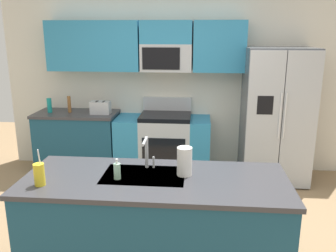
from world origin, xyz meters
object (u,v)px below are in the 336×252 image
sink_faucet (147,150)px  pepper_mill (69,104)px  toaster (101,108)px  bottle_teal (49,105)px  drink_cup_yellow (39,174)px  paper_towel_roll (185,161)px  soap_dispenser (117,171)px  refrigerator (276,116)px  range_oven (163,144)px

sink_faucet → pepper_mill: bearing=124.9°
toaster → bottle_teal: size_ratio=1.32×
drink_cup_yellow → paper_towel_roll: (1.11, 0.30, 0.03)m
soap_dispenser → paper_towel_roll: size_ratio=0.71×
sink_faucet → paper_towel_roll: 0.35m
soap_dispenser → paper_towel_roll: (0.54, 0.13, 0.05)m
drink_cup_yellow → paper_towel_roll: size_ratio=1.23×
bottle_teal → drink_cup_yellow: (0.97, -2.46, -0.02)m
pepper_mill → drink_cup_yellow: drink_cup_yellow is taller
sink_faucet → toaster: bearing=115.7°
soap_dispenser → pepper_mill: bearing=118.3°
paper_towel_roll → refrigerator: bearing=61.2°
range_oven → refrigerator: (1.57, -0.07, 0.48)m
range_oven → bottle_teal: size_ratio=6.41×
bottle_teal → paper_towel_roll: 2.99m
paper_towel_roll → sink_faucet: bearing=161.5°
drink_cup_yellow → soap_dispenser: bearing=17.1°
bottle_teal → paper_towel_roll: size_ratio=0.88×
range_oven → pepper_mill: size_ratio=5.68×
bottle_teal → sink_faucet: 2.69m
sink_faucet → drink_cup_yellow: (-0.78, -0.41, -0.08)m
soap_dispenser → toaster: bearing=108.7°
toaster → soap_dispenser: size_ratio=1.65×
pepper_mill → paper_towel_roll: bearing=-50.9°
sink_faucet → range_oven: bearing=92.1°
pepper_mill → bottle_teal: (-0.29, -0.04, -0.01)m
bottle_teal → soap_dispenser: bearing=-56.1°
range_oven → toaster: bearing=-176.7°
bottle_teal → sink_faucet: size_ratio=0.75×
sink_faucet → paper_towel_roll: sink_faucet is taller
drink_cup_yellow → pepper_mill: bearing=105.2°
range_oven → drink_cup_yellow: size_ratio=4.60×
pepper_mill → sink_faucet: bearing=-55.1°
pepper_mill → soap_dispenser: pepper_mill is taller
pepper_mill → bottle_teal: pepper_mill is taller
toaster → soap_dispenser: bearing=-71.3°
sink_faucet → paper_towel_roll: size_ratio=1.17×
toaster → drink_cup_yellow: bearing=-85.3°
paper_towel_roll → soap_dispenser: bearing=-166.6°
range_oven → drink_cup_yellow: (-0.70, -2.50, 0.55)m
range_oven → pepper_mill: pepper_mill is taller
paper_towel_roll → range_oven: bearing=100.5°
soap_dispenser → range_oven: bearing=86.8°
toaster → pepper_mill: size_ratio=1.17×
refrigerator → soap_dispenser: 2.82m
range_oven → toaster: size_ratio=4.86×
refrigerator → bottle_teal: bearing=179.4°
pepper_mill → sink_faucet: sink_faucet is taller
refrigerator → paper_towel_roll: refrigerator is taller
sink_faucet → drink_cup_yellow: bearing=-152.0°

